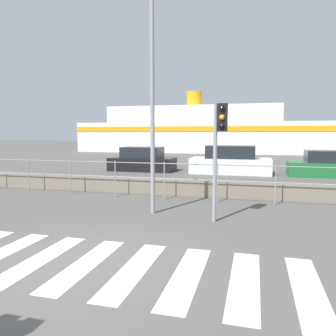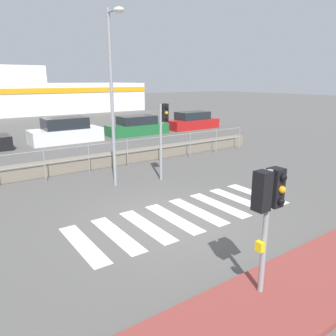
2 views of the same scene
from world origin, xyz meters
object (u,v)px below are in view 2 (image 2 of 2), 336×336
(traffic_light_far, at_px, (163,125))
(parked_car_green, at_px, (137,127))
(parked_car_red, at_px, (192,121))
(traffic_light_near, at_px, (268,200))
(parked_car_white, at_px, (66,132))
(streetlamp, at_px, (113,81))

(traffic_light_far, relative_size, parked_car_green, 0.67)
(parked_car_red, bearing_deg, traffic_light_far, -133.97)
(parked_car_green, bearing_deg, traffic_light_far, -114.84)
(traffic_light_near, height_order, parked_car_white, traffic_light_near)
(streetlamp, relative_size, parked_car_red, 1.40)
(streetlamp, distance_m, parked_car_red, 15.91)
(streetlamp, bearing_deg, parked_car_green, 56.46)
(traffic_light_far, bearing_deg, streetlamp, 171.93)
(parked_car_white, distance_m, parked_car_green, 5.24)
(streetlamp, relative_size, parked_car_green, 1.39)
(traffic_light_far, height_order, parked_car_green, traffic_light_far)
(parked_car_red, bearing_deg, parked_car_green, -180.00)
(traffic_light_near, height_order, parked_car_red, traffic_light_near)
(streetlamp, bearing_deg, parked_car_red, 40.33)
(parked_car_white, xyz_separation_m, parked_car_red, (10.44, 0.00, -0.08))
(parked_car_green, bearing_deg, streetlamp, -123.54)
(parked_car_white, relative_size, parked_car_red, 1.01)
(streetlamp, bearing_deg, traffic_light_near, -96.30)
(parked_car_green, bearing_deg, traffic_light_near, -113.27)
(traffic_light_near, bearing_deg, parked_car_red, 53.94)
(parked_car_green, height_order, parked_car_red, parked_car_red)
(streetlamp, bearing_deg, traffic_light_far, -8.07)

